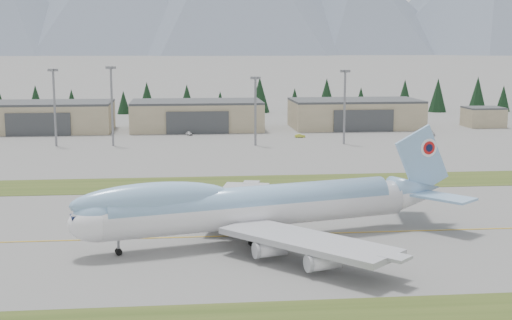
{
  "coord_description": "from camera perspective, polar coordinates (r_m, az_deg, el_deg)",
  "views": [
    {
      "loc": [
        -20.38,
        -114.45,
        31.54
      ],
      "look_at": [
        -5.45,
        28.94,
        8.0
      ],
      "focal_mm": 50.0,
      "sensor_mm": 36.0,
      "label": 1
    }
  ],
  "objects": [
    {
      "name": "grass_strip_near",
      "position": [
        85.18,
        8.55,
        -12.57
      ],
      "size": [
        400.0,
        14.0,
        0.08
      ],
      "primitive_type": "cube",
      "color": "#344518",
      "rests_on": "ground"
    },
    {
      "name": "hangar_left",
      "position": [
        270.23,
        -16.52,
        3.34
      ],
      "size": [
        48.0,
        26.6,
        10.8
      ],
      "color": "gray",
      "rests_on": "ground"
    },
    {
      "name": "service_vehicle_c",
      "position": [
        255.4,
        13.92,
        1.91
      ],
      "size": [
        3.12,
        4.78,
        1.29
      ],
      "primitive_type": "imported",
      "rotation": [
        0.0,
        0.0,
        -0.32
      ],
      "color": "#9F9FA3",
      "rests_on": "ground"
    },
    {
      "name": "service_vehicle_a",
      "position": [
        250.02,
        -5.39,
        1.99
      ],
      "size": [
        2.76,
        4.14,
        1.31
      ],
      "primitive_type": "imported",
      "rotation": [
        0.0,
        0.0,
        0.35
      ],
      "color": "#B9B9BB",
      "rests_on": "ground"
    },
    {
      "name": "hangar_center",
      "position": [
        265.69,
        -4.76,
        3.59
      ],
      "size": [
        48.0,
        26.6,
        10.8
      ],
      "color": "gray",
      "rests_on": "ground"
    },
    {
      "name": "service_vehicle_b",
      "position": [
        243.22,
        3.54,
        1.81
      ],
      "size": [
        3.63,
        1.38,
        1.18
      ],
      "primitive_type": "imported",
      "rotation": [
        0.0,
        0.0,
        1.6
      ],
      "color": "#ABB42D",
      "rests_on": "ground"
    },
    {
      "name": "taxiway_line_main",
      "position": [
        120.46,
        4.03,
        -5.93
      ],
      "size": [
        400.0,
        0.4,
        0.02
      ],
      "primitive_type": "cube",
      "color": "gold",
      "rests_on": "ground"
    },
    {
      "name": "hangar_right",
      "position": [
        273.57,
        7.93,
        3.7
      ],
      "size": [
        48.0,
        26.6,
        10.8
      ],
      "color": "gray",
      "rests_on": "ground"
    },
    {
      "name": "ground",
      "position": [
        120.46,
        4.03,
        -5.93
      ],
      "size": [
        7000.0,
        7000.0,
        0.0
      ],
      "primitive_type": "plane",
      "color": "slate",
      "rests_on": "ground"
    },
    {
      "name": "control_shed",
      "position": [
        288.03,
        17.73,
        3.31
      ],
      "size": [
        14.0,
        12.0,
        7.6
      ],
      "color": "gray",
      "rests_on": "ground"
    },
    {
      "name": "boeing_747_freighter",
      "position": [
        114.79,
        -0.14,
        -3.67
      ],
      "size": [
        67.12,
        55.96,
        17.66
      ],
      "rotation": [
        0.0,
        0.0,
        0.26
      ],
      "color": "white",
      "rests_on": "ground"
    },
    {
      "name": "grass_strip_far",
      "position": [
        163.81,
        1.32,
        -1.83
      ],
      "size": [
        400.0,
        18.0,
        0.08
      ],
      "primitive_type": "cube",
      "color": "#344518",
      "rests_on": "ground"
    },
    {
      "name": "conifer_belt",
      "position": [
        328.91,
        0.34,
        5.01
      ],
      "size": [
        268.21,
        14.53,
        16.45
      ],
      "color": "black",
      "rests_on": "ground"
    },
    {
      "name": "floodlight_masts",
      "position": [
        224.14,
        -4.03,
        5.33
      ],
      "size": [
        202.81,
        8.55,
        24.71
      ],
      "color": "slate",
      "rests_on": "ground"
    }
  ]
}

